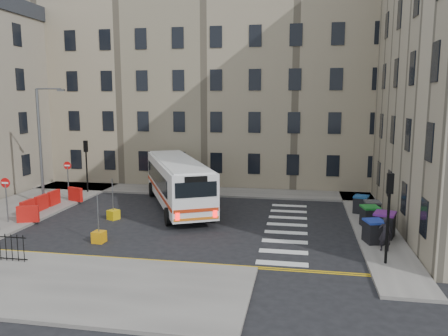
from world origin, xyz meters
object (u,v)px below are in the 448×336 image
(bus, at_px, (178,181))
(pedestrian, at_px, (385,234))
(wheelie_bin_a, at_px, (374,231))
(wheelie_bin_c, at_px, (370,216))
(bollard_chevron, at_px, (99,237))
(streetlamp, at_px, (40,145))
(wheelie_bin_b, at_px, (384,224))
(wheelie_bin_e, at_px, (361,204))
(wheelie_bin_d, at_px, (372,210))
(bollard_yellow, at_px, (113,215))

(bus, bearing_deg, pedestrian, -56.09)
(wheelie_bin_a, distance_m, wheelie_bin_c, 2.93)
(wheelie_bin_a, distance_m, bollard_chevron, 14.29)
(wheelie_bin_a, bearing_deg, streetlamp, 152.81)
(wheelie_bin_b, distance_m, pedestrian, 2.37)
(wheelie_bin_a, xyz_separation_m, bollard_chevron, (-14.13, -2.09, -0.44))
(wheelie_bin_e, bearing_deg, wheelie_bin_d, -55.79)
(streetlamp, height_order, bollard_chevron, streetlamp)
(streetlamp, relative_size, wheelie_bin_e, 6.57)
(streetlamp, bearing_deg, bollard_chevron, -42.00)
(streetlamp, distance_m, bollard_yellow, 7.79)
(bollard_chevron, bearing_deg, pedestrian, 3.52)
(streetlamp, relative_size, bus, 0.68)
(wheelie_bin_e, height_order, bollard_chevron, wheelie_bin_e)
(bollard_yellow, relative_size, bollard_chevron, 1.00)
(bus, height_order, pedestrian, bus)
(wheelie_bin_b, bearing_deg, bus, 178.48)
(bollard_chevron, bearing_deg, wheelie_bin_c, 19.25)
(bus, relative_size, wheelie_bin_b, 8.07)
(pedestrian, bearing_deg, wheelie_bin_d, -92.60)
(wheelie_bin_a, bearing_deg, bollard_chevron, 173.22)
(bus, xyz_separation_m, wheelie_bin_a, (12.17, -5.99, -1.14))
(streetlamp, height_order, wheelie_bin_d, streetlamp)
(wheelie_bin_c, xyz_separation_m, bollard_chevron, (-14.35, -5.01, -0.46))
(bus, xyz_separation_m, wheelie_bin_d, (12.74, -1.48, -1.15))
(bus, bearing_deg, streetlamp, 162.44)
(wheelie_bin_d, bearing_deg, bollard_yellow, -173.86)
(bollard_chevron, bearing_deg, wheelie_bin_e, 29.96)
(bus, xyz_separation_m, bollard_chevron, (-1.96, -8.08, -1.58))
(bollard_yellow, bearing_deg, wheelie_bin_a, -8.41)
(wheelie_bin_b, bearing_deg, pedestrian, -80.17)
(streetlamp, bearing_deg, bus, 8.58)
(bollard_chevron, bearing_deg, bollard_yellow, 104.85)
(streetlamp, xyz_separation_m, bollard_yellow, (6.25, -2.32, -4.04))
(wheelie_bin_a, height_order, bollard_yellow, wheelie_bin_a)
(wheelie_bin_d, bearing_deg, pedestrian, -94.54)
(wheelie_bin_b, relative_size, wheelie_bin_c, 1.18)
(wheelie_bin_a, distance_m, wheelie_bin_e, 6.12)
(bus, bearing_deg, wheelie_bin_b, -46.84)
(streetlamp, xyz_separation_m, wheelie_bin_b, (22.22, -3.45, -3.52))
(wheelie_bin_b, distance_m, wheelie_bin_e, 5.02)
(pedestrian, bearing_deg, bollard_chevron, 3.51)
(wheelie_bin_b, xyz_separation_m, pedestrian, (-0.38, -2.33, 0.17))
(wheelie_bin_a, height_order, wheelie_bin_b, wheelie_bin_b)
(wheelie_bin_d, bearing_deg, streetlamp, 177.88)
(wheelie_bin_e, bearing_deg, pedestrian, -70.15)
(wheelie_bin_a, bearing_deg, wheelie_bin_c, 70.52)
(wheelie_bin_b, height_order, bollard_yellow, wheelie_bin_b)
(wheelie_bin_c, height_order, wheelie_bin_d, wheelie_bin_c)
(streetlamp, xyz_separation_m, pedestrian, (21.84, -5.78, -3.35))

